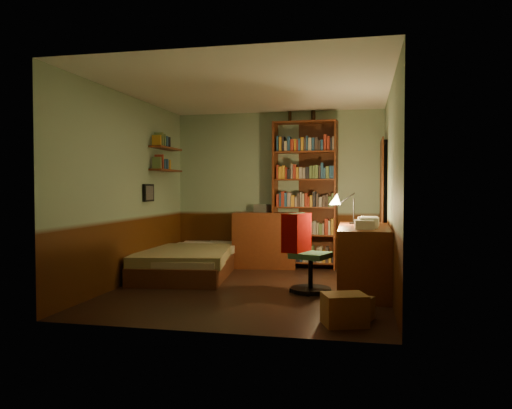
% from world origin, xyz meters
% --- Properties ---
extents(floor, '(3.50, 4.00, 0.02)m').
position_xyz_m(floor, '(0.00, 0.00, -0.01)').
color(floor, black).
rests_on(floor, ground).
extents(ceiling, '(3.50, 4.00, 0.02)m').
position_xyz_m(ceiling, '(0.00, 0.00, 2.61)').
color(ceiling, silver).
rests_on(ceiling, wall_back).
extents(wall_back, '(3.50, 0.02, 2.60)m').
position_xyz_m(wall_back, '(0.00, 2.01, 1.30)').
color(wall_back, gray).
rests_on(wall_back, ground).
extents(wall_left, '(0.02, 4.00, 2.60)m').
position_xyz_m(wall_left, '(-1.76, 0.00, 1.30)').
color(wall_left, gray).
rests_on(wall_left, ground).
extents(wall_right, '(0.02, 4.00, 2.60)m').
position_xyz_m(wall_right, '(1.76, 0.00, 1.30)').
color(wall_right, gray).
rests_on(wall_right, ground).
extents(wall_front, '(3.50, 0.02, 2.60)m').
position_xyz_m(wall_front, '(0.00, -2.01, 1.30)').
color(wall_front, gray).
rests_on(wall_front, ground).
extents(doorway, '(0.06, 0.90, 2.00)m').
position_xyz_m(doorway, '(1.72, 1.30, 1.00)').
color(doorway, black).
rests_on(doorway, ground).
extents(door_trim, '(0.02, 0.98, 2.08)m').
position_xyz_m(door_trim, '(1.69, 1.30, 1.00)').
color(door_trim, '#472312').
rests_on(door_trim, ground).
extents(bed, '(1.48, 2.42, 0.68)m').
position_xyz_m(bed, '(-1.19, 0.90, 0.34)').
color(bed, '#848B51').
rests_on(bed, ground).
extents(dresser, '(1.07, 0.61, 0.91)m').
position_xyz_m(dresser, '(-0.18, 1.76, 0.46)').
color(dresser, '#592711').
rests_on(dresser, ground).
extents(mini_stereo, '(0.29, 0.25, 0.13)m').
position_xyz_m(mini_stereo, '(-0.24, 1.89, 0.98)').
color(mini_stereo, '#B2B2B7').
rests_on(mini_stereo, dresser).
extents(bookshelf, '(1.05, 0.40, 2.41)m').
position_xyz_m(bookshelf, '(0.48, 1.85, 1.21)').
color(bookshelf, '#592711').
rests_on(bookshelf, ground).
extents(bottle_left, '(0.06, 0.06, 0.21)m').
position_xyz_m(bottle_left, '(0.21, 1.96, 2.52)').
color(bottle_left, black).
rests_on(bottle_left, bookshelf).
extents(bottle_right, '(0.07, 0.07, 0.26)m').
position_xyz_m(bottle_right, '(0.60, 1.96, 2.54)').
color(bottle_right, black).
rests_on(bottle_right, bookshelf).
extents(desk, '(0.68, 1.57, 0.84)m').
position_xyz_m(desk, '(1.44, 0.12, 0.42)').
color(desk, '#592711').
rests_on(desk, ground).
extents(paper_stack, '(0.24, 0.30, 0.11)m').
position_xyz_m(paper_stack, '(1.51, 0.36, 0.89)').
color(paper_stack, silver).
rests_on(paper_stack, desk).
extents(desk_lamp, '(0.24, 0.24, 0.63)m').
position_xyz_m(desk_lamp, '(1.30, 0.51, 1.15)').
color(desk_lamp, black).
rests_on(desk_lamp, desk).
extents(office_chair, '(0.63, 0.59, 1.02)m').
position_xyz_m(office_chair, '(0.77, -0.03, 0.51)').
color(office_chair, '#326442').
rests_on(office_chair, ground).
extents(red_jacket, '(0.34, 0.47, 0.49)m').
position_xyz_m(red_jacket, '(0.89, 0.08, 1.26)').
color(red_jacket, '#970400').
rests_on(red_jacket, office_chair).
extents(wall_shelf_lower, '(0.20, 0.90, 0.03)m').
position_xyz_m(wall_shelf_lower, '(-1.64, 1.10, 1.60)').
color(wall_shelf_lower, '#592711').
rests_on(wall_shelf_lower, wall_left).
extents(wall_shelf_upper, '(0.20, 0.90, 0.03)m').
position_xyz_m(wall_shelf_upper, '(-1.64, 1.10, 1.95)').
color(wall_shelf_upper, '#592711').
rests_on(wall_shelf_upper, wall_left).
extents(framed_picture, '(0.04, 0.32, 0.26)m').
position_xyz_m(framed_picture, '(-1.72, 0.60, 1.25)').
color(framed_picture, black).
rests_on(framed_picture, wall_left).
extents(cardboard_box_a, '(0.49, 0.44, 0.30)m').
position_xyz_m(cardboard_box_a, '(1.25, -1.48, 0.15)').
color(cardboard_box_a, olive).
rests_on(cardboard_box_a, ground).
extents(cardboard_box_b, '(0.39, 0.36, 0.23)m').
position_xyz_m(cardboard_box_b, '(1.35, -1.25, 0.11)').
color(cardboard_box_b, olive).
rests_on(cardboard_box_b, ground).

